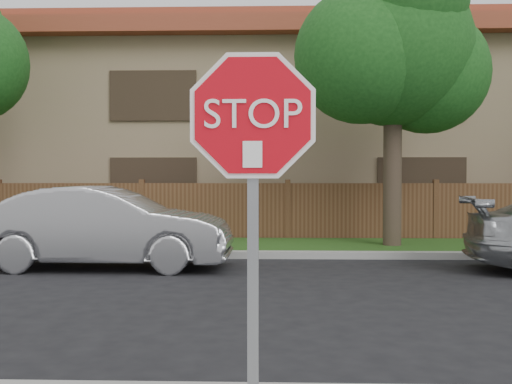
{
  "coord_description": "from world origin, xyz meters",
  "views": [
    {
      "loc": [
        -0.35,
        -4.9,
        1.81
      ],
      "look_at": [
        -0.47,
        -0.9,
        1.7
      ],
      "focal_mm": 42.0,
      "sensor_mm": 36.0,
      "label": 1
    }
  ],
  "objects": [
    {
      "name": "apartment_building",
      "position": [
        0.0,
        17.0,
        3.53
      ],
      "size": [
        35.2,
        9.2,
        7.2
      ],
      "color": "#927D5A",
      "rests_on": "ground"
    },
    {
      "name": "sedan_left",
      "position": [
        -3.64,
        6.61,
        0.8
      ],
      "size": [
        4.87,
        1.74,
        1.6
      ],
      "primitive_type": "imported",
      "rotation": [
        0.0,
        0.0,
        1.56
      ],
      "color": "#A7A8AC",
      "rests_on": "ground"
    },
    {
      "name": "grass_strip",
      "position": [
        0.0,
        9.8,
        0.06
      ],
      "size": [
        70.0,
        3.0,
        0.12
      ],
      "primitive_type": "cube",
      "color": "#1E4714",
      "rests_on": "ground"
    },
    {
      "name": "tree_mid",
      "position": [
        2.52,
        9.57,
        4.87
      ],
      "size": [
        4.8,
        3.9,
        7.35
      ],
      "color": "#382B21",
      "rests_on": "ground"
    },
    {
      "name": "far_curb",
      "position": [
        0.0,
        8.15,
        0.07
      ],
      "size": [
        70.0,
        0.3,
        0.15
      ],
      "primitive_type": "cube",
      "color": "gray",
      "rests_on": "ground"
    },
    {
      "name": "stop_sign",
      "position": [
        -0.47,
        -1.48,
        1.83
      ],
      "size": [
        1.01,
        0.13,
        2.55
      ],
      "color": "gray",
      "rests_on": "sidewalk_near"
    },
    {
      "name": "fence",
      "position": [
        0.0,
        11.4,
        0.8
      ],
      "size": [
        70.0,
        0.12,
        1.6
      ],
      "primitive_type": "cube",
      "color": "#4D2F1B",
      "rests_on": "ground"
    }
  ]
}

